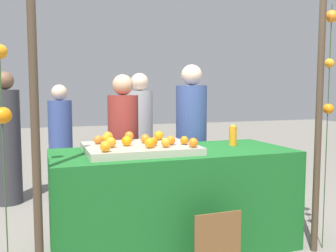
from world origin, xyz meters
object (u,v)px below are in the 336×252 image
(orange_0, at_px, (150,143))
(chalkboard_sign, at_px, (217,247))
(vendor_left, at_px, (123,156))
(stall_counter, at_px, (174,199))
(orange_1, at_px, (166,143))
(vendor_right, at_px, (191,147))
(juice_bottle, at_px, (233,136))

(orange_0, bearing_deg, chalkboard_sign, -51.70)
(vendor_left, bearing_deg, orange_0, -88.54)
(stall_counter, xyz_separation_m, vendor_left, (-0.30, 0.70, 0.29))
(orange_1, bearing_deg, chalkboard_sign, -62.77)
(vendor_left, bearing_deg, orange_1, -79.96)
(vendor_left, bearing_deg, vendor_right, 0.75)
(juice_bottle, distance_m, vendor_left, 1.13)
(stall_counter, height_order, orange_0, orange_0)
(orange_0, relative_size, vendor_left, 0.05)
(juice_bottle, distance_m, chalkboard_sign, 1.17)
(vendor_left, bearing_deg, stall_counter, -67.02)
(chalkboard_sign, height_order, vendor_right, vendor_right)
(orange_0, xyz_separation_m, orange_1, (0.13, -0.01, -0.00))
(juice_bottle, xyz_separation_m, vendor_right, (-0.17, 0.61, -0.18))
(orange_1, bearing_deg, orange_0, 176.03)
(stall_counter, distance_m, orange_1, 0.58)
(orange_0, xyz_separation_m, vendor_right, (0.74, 0.89, -0.19))
(orange_0, distance_m, orange_1, 0.14)
(orange_0, height_order, chalkboard_sign, orange_0)
(orange_1, xyz_separation_m, juice_bottle, (0.77, 0.29, -0.01))
(juice_bottle, bearing_deg, vendor_left, 147.14)
(orange_1, relative_size, vendor_left, 0.05)
(orange_0, relative_size, orange_1, 1.08)
(stall_counter, height_order, juice_bottle, juice_bottle)
(juice_bottle, height_order, chalkboard_sign, juice_bottle)
(orange_0, xyz_separation_m, juice_bottle, (0.91, 0.28, -0.01))
(stall_counter, relative_size, juice_bottle, 10.57)
(vendor_right, bearing_deg, orange_0, -129.69)
(orange_1, relative_size, chalkboard_sign, 0.15)
(stall_counter, relative_size, chalkboard_sign, 4.02)
(stall_counter, height_order, vendor_left, vendor_left)
(stall_counter, xyz_separation_m, orange_1, (-0.14, -0.19, 0.53))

